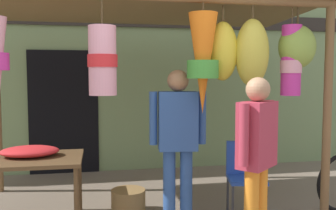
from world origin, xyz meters
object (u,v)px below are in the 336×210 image
Objects in this scene: display_table at (21,165)px; folding_chair at (245,172)px; passerby_at_right at (257,151)px; flower_heap_on_table at (31,151)px; wicker_basket_spare at (128,201)px; customer_foreground at (178,135)px.

folding_chair is (2.44, -0.17, -0.15)m from display_table.
flower_heap_on_table is at bearing 152.45° from passerby_at_right.
folding_chair is at bearing -14.57° from wicker_basket_spare.
display_table is 2.45m from folding_chair.
wicker_basket_spare is (1.14, 0.16, -0.52)m from display_table.
display_table is 0.80× the size of passerby_at_right.
passerby_at_right is (1.05, -1.19, 0.79)m from wicker_basket_spare.
display_table is at bearing -144.06° from flower_heap_on_table.
display_table reaches higher than wicker_basket_spare.
display_table is 2.43m from passerby_at_right.
display_table is 1.26m from wicker_basket_spare.
customer_foreground is at bearing -169.70° from folding_chair.
passerby_at_right is at bearing -51.36° from customer_foreground.
customer_foreground is (0.48, -0.48, 0.84)m from wicker_basket_spare.
folding_chair is at bearing 73.72° from passerby_at_right.
passerby_at_right reaches higher than folding_chair.
display_table is 1.50× the size of folding_chair.
passerby_at_right reaches higher than flower_heap_on_table.
customer_foreground reaches higher than wicker_basket_spare.
customer_foreground is (-0.81, -0.15, 0.47)m from folding_chair.
customer_foreground is 1.05× the size of passerby_at_right.
display_table is at bearing -171.79° from wicker_basket_spare.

